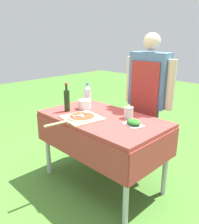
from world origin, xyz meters
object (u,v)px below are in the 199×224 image
object	(u,v)px
prep_table	(102,126)
sauce_jar	(129,113)
mixing_tub	(85,104)
person_cook	(149,93)
oil_bottle	(67,100)
herb_container	(134,122)
water_bottle	(87,94)
pizza_on_peel	(81,118)

from	to	relation	value
prep_table	sauce_jar	distance (m)	0.29
prep_table	mixing_tub	bearing A→B (deg)	169.90
person_cook	mixing_tub	distance (m)	0.70
person_cook	oil_bottle	bearing A→B (deg)	50.70
mixing_tub	oil_bottle	bearing A→B (deg)	-107.21
oil_bottle	herb_container	bearing A→B (deg)	13.08
water_bottle	mixing_tub	world-z (taller)	water_bottle
prep_table	water_bottle	size ratio (longest dim) A/B	5.33
water_bottle	herb_container	bearing A→B (deg)	-13.16
oil_bottle	mixing_tub	size ratio (longest dim) A/B	2.15
oil_bottle	water_bottle	distance (m)	0.37
person_cook	pizza_on_peel	xyz separation A→B (m)	(-0.24, -0.76, -0.15)
water_bottle	herb_container	size ratio (longest dim) A/B	1.16
mixing_tub	sauce_jar	world-z (taller)	sauce_jar
pizza_on_peel	sauce_jar	xyz separation A→B (m)	(0.30, 0.34, 0.04)
pizza_on_peel	mixing_tub	world-z (taller)	mixing_tub
prep_table	pizza_on_peel	world-z (taller)	pizza_on_peel
oil_bottle	prep_table	bearing A→B (deg)	18.84
water_bottle	sauce_jar	xyz separation A→B (m)	(0.67, -0.08, -0.06)
oil_bottle	herb_container	distance (m)	0.76
oil_bottle	sauce_jar	world-z (taller)	oil_bottle
mixing_tub	sauce_jar	size ratio (longest dim) A/B	1.27
pizza_on_peel	sauce_jar	bearing A→B (deg)	56.93
herb_container	sauce_jar	bearing A→B (deg)	142.72
pizza_on_peel	water_bottle	bearing A→B (deg)	140.33
water_bottle	oil_bottle	bearing A→B (deg)	-76.29
mixing_tub	prep_table	bearing A→B (deg)	-10.10
herb_container	sauce_jar	distance (m)	0.19
water_bottle	herb_container	distance (m)	0.85
pizza_on_peel	herb_container	world-z (taller)	herb_container
water_bottle	mixing_tub	bearing A→B (deg)	-49.52
prep_table	oil_bottle	size ratio (longest dim) A/B	4.18
pizza_on_peel	prep_table	bearing A→B (deg)	69.51
oil_bottle	water_bottle	world-z (taller)	oil_bottle
person_cook	water_bottle	world-z (taller)	person_cook
person_cook	water_bottle	distance (m)	0.70
water_bottle	herb_container	world-z (taller)	water_bottle
oil_bottle	water_bottle	bearing A→B (deg)	103.71
water_bottle	person_cook	bearing A→B (deg)	29.02
herb_container	sauce_jar	world-z (taller)	sauce_jar
herb_container	pizza_on_peel	bearing A→B (deg)	-153.52
mixing_tub	herb_container	bearing A→B (deg)	-1.66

